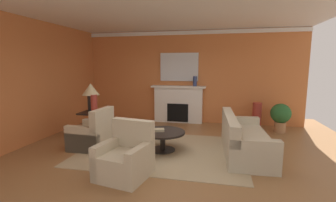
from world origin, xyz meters
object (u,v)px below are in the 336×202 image
at_px(fireplace, 178,105).
at_px(vase_mantel_right, 195,81).
at_px(armchair_near_window, 92,135).
at_px(armchair_facing_fireplace, 125,159).
at_px(vase_tall_corner, 257,116).
at_px(side_table, 92,123).
at_px(coffee_table, 163,136).
at_px(mantel_mirror, 179,67).
at_px(table_lamp, 91,92).
at_px(sofa, 244,141).
at_px(vase_on_side_table, 94,104).
at_px(potted_plant, 281,115).

height_order(fireplace, vase_mantel_right, vase_mantel_right).
height_order(armchair_near_window, armchair_facing_fireplace, same).
bearing_deg(vase_tall_corner, armchair_facing_fireplace, -124.96).
bearing_deg(side_table, coffee_table, -14.89).
bearing_deg(mantel_mirror, table_lamp, -129.21).
distance_m(armchair_facing_fireplace, vase_tall_corner, 4.68).
distance_m(mantel_mirror, vase_tall_corner, 2.90).
bearing_deg(vase_tall_corner, sofa, -104.28).
height_order(side_table, vase_tall_corner, vase_tall_corner).
xyz_separation_m(sofa, vase_tall_corner, (0.58, 2.29, 0.10)).
relative_size(coffee_table, vase_on_side_table, 2.11).
distance_m(fireplace, potted_plant, 3.13).
relative_size(sofa, armchair_near_window, 2.26).
bearing_deg(sofa, side_table, 174.62).
bearing_deg(vase_tall_corner, vase_mantel_right, 172.58).
relative_size(fireplace, potted_plant, 2.16).
height_order(mantel_mirror, vase_on_side_table, mantel_mirror).
distance_m(fireplace, armchair_facing_fireplace, 4.15).
distance_m(mantel_mirror, armchair_facing_fireplace, 4.53).
distance_m(table_lamp, potted_plant, 5.30).
bearing_deg(potted_plant, side_table, -161.80).
height_order(sofa, side_table, sofa).
xyz_separation_m(fireplace, armchair_near_window, (-1.50, -2.97, -0.28)).
xyz_separation_m(coffee_table, side_table, (-2.05, 0.54, 0.06)).
relative_size(side_table, vase_on_side_table, 1.48).
height_order(sofa, vase_mantel_right, vase_mantel_right).
relative_size(table_lamp, potted_plant, 0.90).
xyz_separation_m(mantel_mirror, armchair_near_window, (-1.50, -3.09, -1.55)).
relative_size(armchair_facing_fireplace, vase_tall_corner, 1.19).
bearing_deg(coffee_table, armchair_near_window, -173.16).
xyz_separation_m(armchair_near_window, coffee_table, (1.62, 0.20, 0.03)).
xyz_separation_m(sofa, potted_plant, (1.18, 2.00, 0.19)).
height_order(mantel_mirror, armchair_near_window, mantel_mirror).
distance_m(vase_on_side_table, vase_tall_corner, 4.74).
relative_size(mantel_mirror, coffee_table, 1.28).
height_order(fireplace, side_table, fireplace).
xyz_separation_m(fireplace, potted_plant, (3.07, -0.59, -0.09)).
bearing_deg(armchair_facing_fireplace, coffee_table, 75.97).
height_order(sofa, vase_on_side_table, vase_on_side_table).
relative_size(sofa, coffee_table, 2.15).
distance_m(armchair_facing_fireplace, table_lamp, 2.72).
relative_size(sofa, armchair_facing_fireplace, 2.26).
relative_size(coffee_table, vase_mantel_right, 3.14).
distance_m(coffee_table, potted_plant, 3.67).
bearing_deg(vase_mantel_right, vase_tall_corner, -7.42).
distance_m(fireplace, table_lamp, 3.01).
distance_m(fireplace, mantel_mirror, 1.27).
bearing_deg(table_lamp, vase_on_side_table, -38.66).
distance_m(armchair_near_window, vase_tall_corner, 4.78).
relative_size(vase_tall_corner, potted_plant, 0.96).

